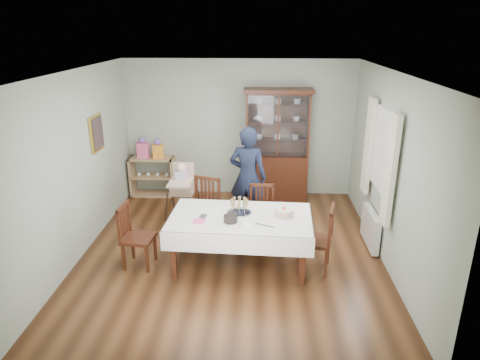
# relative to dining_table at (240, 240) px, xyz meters

# --- Properties ---
(floor) EXTENTS (5.00, 5.00, 0.00)m
(floor) POSITION_rel_dining_table_xyz_m (-0.15, 0.36, -0.38)
(floor) COLOR #593319
(floor) RESTS_ON ground
(room_shell) EXTENTS (5.00, 5.00, 5.00)m
(room_shell) POSITION_rel_dining_table_xyz_m (-0.15, 0.89, 1.32)
(room_shell) COLOR #9EAA99
(room_shell) RESTS_ON floor
(dining_table) EXTENTS (2.05, 1.25, 0.76)m
(dining_table) POSITION_rel_dining_table_xyz_m (0.00, 0.00, 0.00)
(dining_table) COLOR #451E11
(dining_table) RESTS_ON floor
(china_cabinet) EXTENTS (1.30, 0.48, 2.18)m
(china_cabinet) POSITION_rel_dining_table_xyz_m (0.60, 2.61, 0.74)
(china_cabinet) COLOR #451E11
(china_cabinet) RESTS_ON floor
(sideboard) EXTENTS (0.90, 0.38, 0.80)m
(sideboard) POSITION_rel_dining_table_xyz_m (-1.90, 2.64, 0.02)
(sideboard) COLOR tan
(sideboard) RESTS_ON floor
(picture_frame) EXTENTS (0.04, 0.48, 0.58)m
(picture_frame) POSITION_rel_dining_table_xyz_m (-2.37, 1.16, 1.27)
(picture_frame) COLOR gold
(picture_frame) RESTS_ON room_shell
(window) EXTENTS (0.04, 1.02, 1.22)m
(window) POSITION_rel_dining_table_xyz_m (2.07, 0.66, 1.17)
(window) COLOR white
(window) RESTS_ON room_shell
(curtain_left) EXTENTS (0.07, 0.30, 1.55)m
(curtain_left) POSITION_rel_dining_table_xyz_m (2.01, 0.04, 1.07)
(curtain_left) COLOR silver
(curtain_left) RESTS_ON room_shell
(curtain_right) EXTENTS (0.07, 0.30, 1.55)m
(curtain_right) POSITION_rel_dining_table_xyz_m (2.01, 1.28, 1.07)
(curtain_right) COLOR silver
(curtain_right) RESTS_ON room_shell
(radiator) EXTENTS (0.10, 0.80, 0.55)m
(radiator) POSITION_rel_dining_table_xyz_m (2.01, 0.66, -0.08)
(radiator) COLOR white
(radiator) RESTS_ON floor
(chair_far_left) EXTENTS (0.58, 0.58, 1.02)m
(chair_far_left) POSITION_rel_dining_table_xyz_m (-0.63, 0.70, -0.08)
(chair_far_left) COLOR #451E11
(chair_far_left) RESTS_ON floor
(chair_far_right) EXTENTS (0.42, 0.42, 0.91)m
(chair_far_right) POSITION_rel_dining_table_xyz_m (0.30, 0.74, -0.11)
(chair_far_right) COLOR #451E11
(chair_far_right) RESTS_ON floor
(chair_end_left) EXTENTS (0.46, 0.46, 0.93)m
(chair_end_left) POSITION_rel_dining_table_xyz_m (-1.47, -0.10, -0.11)
(chair_end_left) COLOR #451E11
(chair_end_left) RESTS_ON floor
(chair_end_right) EXTENTS (0.52, 0.52, 0.97)m
(chair_end_right) POSITION_rel_dining_table_xyz_m (1.07, -0.08, -0.10)
(chair_end_right) COLOR #451E11
(chair_end_right) RESTS_ON floor
(woman) EXTENTS (0.71, 0.54, 1.74)m
(woman) POSITION_rel_dining_table_xyz_m (0.07, 1.33, 0.49)
(woman) COLOR black
(woman) RESTS_ON floor
(high_chair) EXTENTS (0.53, 0.53, 1.13)m
(high_chair) POSITION_rel_dining_table_xyz_m (-1.04, 1.26, 0.05)
(high_chair) COLOR black
(high_chair) RESTS_ON floor
(champagne_tray) EXTENTS (0.35, 0.35, 0.21)m
(champagne_tray) POSITION_rel_dining_table_xyz_m (-0.02, 0.10, 0.44)
(champagne_tray) COLOR silver
(champagne_tray) RESTS_ON dining_table
(birthday_cake) EXTENTS (0.31, 0.31, 0.21)m
(birthday_cake) POSITION_rel_dining_table_xyz_m (0.61, 0.02, 0.43)
(birthday_cake) COLOR white
(birthday_cake) RESTS_ON dining_table
(plate_stack_dark) EXTENTS (0.24, 0.24, 0.09)m
(plate_stack_dark) POSITION_rel_dining_table_xyz_m (-0.13, -0.18, 0.42)
(plate_stack_dark) COLOR black
(plate_stack_dark) RESTS_ON dining_table
(plate_stack_white) EXTENTS (0.25, 0.25, 0.09)m
(plate_stack_white) POSITION_rel_dining_table_xyz_m (0.12, -0.29, 0.42)
(plate_stack_white) COLOR white
(plate_stack_white) RESTS_ON dining_table
(napkin_stack) EXTENTS (0.15, 0.15, 0.02)m
(napkin_stack) POSITION_rel_dining_table_xyz_m (-0.56, -0.21, 0.39)
(napkin_stack) COLOR #E9558D
(napkin_stack) RESTS_ON dining_table
(cutlery) EXTENTS (0.13, 0.17, 0.01)m
(cutlery) POSITION_rel_dining_table_xyz_m (-0.56, -0.04, 0.38)
(cutlery) COLOR silver
(cutlery) RESTS_ON dining_table
(cake_knife) EXTENTS (0.28, 0.15, 0.01)m
(cake_knife) POSITION_rel_dining_table_xyz_m (0.33, -0.29, 0.38)
(cake_knife) COLOR silver
(cake_knife) RESTS_ON dining_table
(gift_bag_pink) EXTENTS (0.23, 0.16, 0.42)m
(gift_bag_pink) POSITION_rel_dining_table_xyz_m (-2.05, 2.62, 0.60)
(gift_bag_pink) COLOR #E9558D
(gift_bag_pink) RESTS_ON sideboard
(gift_bag_orange) EXTENTS (0.23, 0.18, 0.38)m
(gift_bag_orange) POSITION_rel_dining_table_xyz_m (-1.75, 2.62, 0.59)
(gift_bag_orange) COLOR orange
(gift_bag_orange) RESTS_ON sideboard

